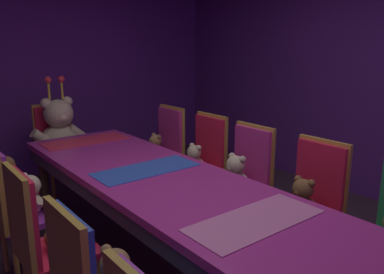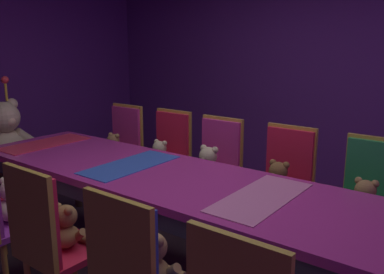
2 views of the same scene
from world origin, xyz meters
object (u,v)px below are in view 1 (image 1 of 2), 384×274
chair_right_3 (247,172)px  teddy_right_4 (194,161)px  teddy_right_3 (235,176)px  chair_left_4 (9,201)px  teddy_right_2 (301,201)px  chair_right_5 (166,144)px  banquet_table (192,203)px  chair_right_4 (205,156)px  chair_left_3 (36,233)px  teddy_left_3 (61,230)px  teddy_left_5 (7,175)px  teddy_right_5 (155,148)px  king_teddy_bear (60,130)px  chair_right_2 (314,194)px  throne_chair (56,139)px  teddy_left_4 (32,197)px

chair_right_3 → teddy_right_4: (-0.11, 0.58, -0.02)m
chair_right_3 → teddy_right_3: size_ratio=3.00×
chair_left_4 → teddy_right_3: bearing=-20.2°
teddy_right_2 → chair_right_5: size_ratio=0.31×
banquet_table → chair_right_4: 1.28m
chair_left_3 → teddy_left_3: bearing=0.0°
teddy_left_5 → teddy_right_5: bearing=-0.2°
chair_right_5 → king_teddy_bear: (-0.85, 0.75, 0.13)m
teddy_left_5 → chair_right_3: chair_right_3 is taller
banquet_table → teddy_right_2: bearing=-22.4°
chair_right_2 → chair_right_3: (-0.02, 0.63, 0.00)m
chair_right_2 → teddy_right_2: chair_right_2 is taller
king_teddy_bear → throne_chair: bearing=180.0°
chair_right_2 → throne_chair: bearing=-72.4°
chair_left_4 → chair_right_4: 1.74m
teddy_left_3 → teddy_left_5: 1.20m
banquet_table → teddy_right_3: 0.78m
teddy_left_3 → banquet_table: bearing=-24.2°
teddy_right_4 → throne_chair: bearing=-63.9°
teddy_right_2 → teddy_left_3: bearing=-23.3°
chair_left_3 → teddy_right_3: (1.57, 0.01, -0.01)m
teddy_left_5 → chair_right_4: (1.61, -0.60, 0.01)m
teddy_left_4 → throne_chair: 1.68m
teddy_right_2 → chair_right_4: size_ratio=0.31×
chair_right_4 → teddy_right_4: size_ratio=3.46×
banquet_table → chair_right_4: chair_right_4 is taller
chair_left_3 → chair_right_3: bearing=0.4°
chair_left_3 → chair_right_5: (1.71, 1.19, 0.00)m
teddy_left_5 → chair_right_2: size_ratio=0.31×
chair_left_4 → teddy_left_4: 0.15m
teddy_left_5 → throne_chair: 1.16m
chair_right_2 → chair_right_5: (-0.02, 1.82, 0.00)m
teddy_left_3 → chair_right_5: bearing=37.2°
chair_right_3 → teddy_right_3: chair_right_3 is taller
teddy_left_3 → chair_right_4: size_ratio=0.28×
teddy_left_3 → teddy_left_5: size_ratio=0.90×
chair_right_5 → king_teddy_bear: bearing=-41.3°
chair_left_4 → chair_right_2: 2.11m
teddy_left_4 → king_teddy_bear: bearing=62.2°
chair_right_4 → teddy_left_3: bearing=20.3°
banquet_table → chair_right_2: 0.92m
chair_right_4 → throne_chair: bearing=-59.7°
chair_right_3 → teddy_right_2: bearing=78.7°
throne_chair → chair_right_4: bearing=30.3°
chair_left_3 → chair_left_4: size_ratio=1.00×
chair_left_4 → chair_right_5: bearing=19.5°
teddy_left_4 → teddy_right_5: 1.55m
chair_left_3 → chair_right_2: (1.73, -0.62, 0.00)m
chair_right_3 → chair_right_4: same height
banquet_table → chair_right_2: size_ratio=3.83×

